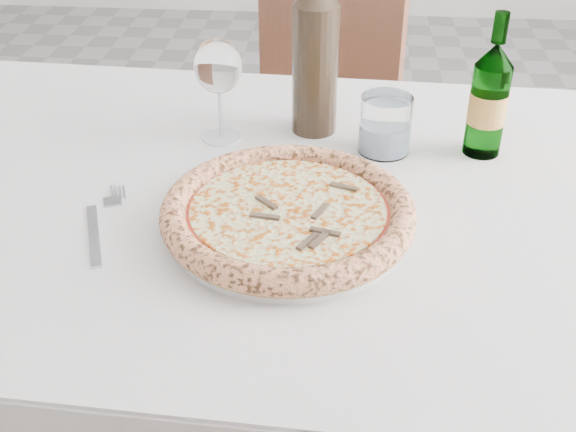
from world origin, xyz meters
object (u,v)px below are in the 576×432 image
object	(u,v)px
dining_table	(294,238)
tumbler	(385,128)
plate	(288,223)
pizza	(288,212)
wine_bottle	(315,56)
chair_far	(315,112)
wine_glass	(218,69)
beer_bottle	(489,100)

from	to	relation	value
dining_table	tumbler	xyz separation A→B (m)	(0.13, 0.14, 0.13)
plate	pizza	size ratio (longest dim) A/B	0.94
dining_table	wine_bottle	distance (m)	0.30
dining_table	pizza	xyz separation A→B (m)	(-0.00, -0.10, 0.11)
dining_table	chair_far	distance (m)	0.77
dining_table	wine_glass	xyz separation A→B (m)	(-0.13, 0.16, 0.21)
pizza	plate	bearing A→B (deg)	16.22
beer_bottle	wine_bottle	xyz separation A→B (m)	(-0.27, 0.06, 0.04)
tumbler	dining_table	bearing A→B (deg)	-134.06
plate	wine_glass	distance (m)	0.31
wine_bottle	wine_glass	bearing A→B (deg)	-162.68
chair_far	beer_bottle	size ratio (longest dim) A/B	4.08
chair_far	plate	distance (m)	0.89
dining_table	pizza	size ratio (longest dim) A/B	4.47
dining_table	plate	world-z (taller)	plate
chair_far	wine_glass	bearing A→B (deg)	-101.83
tumbler	beer_bottle	size ratio (longest dim) A/B	0.41
chair_far	tumbler	size ratio (longest dim) A/B	10.03
dining_table	plate	xyz separation A→B (m)	(0.00, -0.10, 0.09)
pizza	beer_bottle	world-z (taller)	beer_bottle
pizza	tumbler	distance (m)	0.27
dining_table	plate	distance (m)	0.14
chair_far	wine_bottle	xyz separation A→B (m)	(0.03, -0.55, 0.36)
dining_table	tumbler	world-z (taller)	tumbler
wine_bottle	tumbler	bearing A→B (deg)	-29.73
wine_glass	pizza	bearing A→B (deg)	-62.65
plate	tumbler	distance (m)	0.28
chair_far	pizza	size ratio (longest dim) A/B	2.71
plate	wine_bottle	xyz separation A→B (m)	(0.02, 0.31, 0.12)
wine_glass	wine_bottle	distance (m)	0.16
pizza	tumbler	bearing A→B (deg)	60.67
chair_far	pizza	distance (m)	0.89
pizza	dining_table	bearing A→B (deg)	90.00
plate	wine_bottle	size ratio (longest dim) A/B	1.05
chair_far	wine_glass	distance (m)	0.70
dining_table	wine_bottle	world-z (taller)	wine_bottle
dining_table	beer_bottle	size ratio (longest dim) A/B	6.72
dining_table	tumbler	size ratio (longest dim) A/B	16.51
wine_glass	beer_bottle	distance (m)	0.42
wine_glass	chair_far	bearing A→B (deg)	78.17
chair_far	beer_bottle	world-z (taller)	beer_bottle
wine_bottle	chair_far	bearing A→B (deg)	92.62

